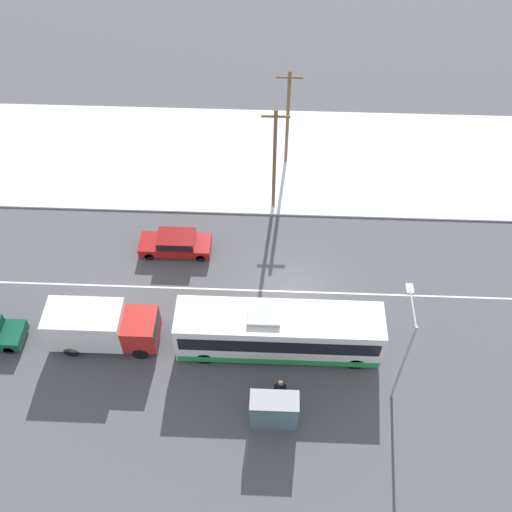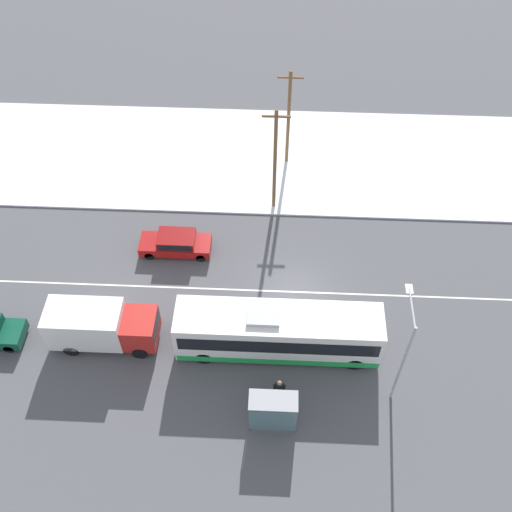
{
  "view_description": "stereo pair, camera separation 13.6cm",
  "coord_description": "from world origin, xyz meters",
  "px_view_note": "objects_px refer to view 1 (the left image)",
  "views": [
    {
      "loc": [
        -1.5,
        -22.66,
        30.25
      ],
      "look_at": [
        -2.49,
        1.66,
        1.4
      ],
      "focal_mm": 42.0,
      "sensor_mm": 36.0,
      "label": 1
    },
    {
      "loc": [
        -1.37,
        -22.66,
        30.25
      ],
      "look_at": [
        -2.49,
        1.66,
        1.4
      ],
      "focal_mm": 42.0,
      "sensor_mm": 36.0,
      "label": 2
    }
  ],
  "objects_px": {
    "bus_shelter": "(274,411)",
    "utility_pole_snowlot": "(288,117)",
    "streetlamp": "(405,345)",
    "utility_pole_roadside": "(274,160)",
    "city_bus": "(279,332)",
    "box_truck": "(100,326)",
    "pedestrian_at_stop": "(280,388)",
    "sedan_car": "(176,243)"
  },
  "relations": [
    {
      "from": "city_bus",
      "to": "utility_pole_roadside",
      "type": "relative_size",
      "value": 1.4
    },
    {
      "from": "pedestrian_at_stop",
      "to": "utility_pole_roadside",
      "type": "height_order",
      "value": "utility_pole_roadside"
    },
    {
      "from": "city_bus",
      "to": "sedan_car",
      "type": "distance_m",
      "value": 9.99
    },
    {
      "from": "streetlamp",
      "to": "utility_pole_roadside",
      "type": "xyz_separation_m",
      "value": [
        -6.87,
        13.91,
        -0.08
      ]
    },
    {
      "from": "streetlamp",
      "to": "utility_pole_snowlot",
      "type": "height_order",
      "value": "utility_pole_snowlot"
    },
    {
      "from": "bus_shelter",
      "to": "streetlamp",
      "type": "height_order",
      "value": "streetlamp"
    },
    {
      "from": "streetlamp",
      "to": "utility_pole_roadside",
      "type": "distance_m",
      "value": 15.51
    },
    {
      "from": "city_bus",
      "to": "streetlamp",
      "type": "distance_m",
      "value": 7.26
    },
    {
      "from": "utility_pole_roadside",
      "to": "sedan_car",
      "type": "bearing_deg",
      "value": -144.94
    },
    {
      "from": "bus_shelter",
      "to": "streetlamp",
      "type": "distance_m",
      "value": 7.49
    },
    {
      "from": "pedestrian_at_stop",
      "to": "sedan_car",
      "type": "bearing_deg",
      "value": 123.98
    },
    {
      "from": "utility_pole_roadside",
      "to": "utility_pole_snowlot",
      "type": "bearing_deg",
      "value": 80.14
    },
    {
      "from": "city_bus",
      "to": "utility_pole_roadside",
      "type": "height_order",
      "value": "utility_pole_roadside"
    },
    {
      "from": "sedan_car",
      "to": "bus_shelter",
      "type": "distance_m",
      "value": 13.81
    },
    {
      "from": "box_truck",
      "to": "utility_pole_roadside",
      "type": "relative_size",
      "value": 0.75
    },
    {
      "from": "utility_pole_roadside",
      "to": "box_truck",
      "type": "bearing_deg",
      "value": -129.8
    },
    {
      "from": "bus_shelter",
      "to": "pedestrian_at_stop",
      "type": "bearing_deg",
      "value": 79.49
    },
    {
      "from": "box_truck",
      "to": "utility_pole_roadside",
      "type": "bearing_deg",
      "value": 50.2
    },
    {
      "from": "bus_shelter",
      "to": "box_truck",
      "type": "bearing_deg",
      "value": 154.1
    },
    {
      "from": "box_truck",
      "to": "utility_pole_snowlot",
      "type": "relative_size",
      "value": 0.79
    },
    {
      "from": "streetlamp",
      "to": "utility_pole_snowlot",
      "type": "relative_size",
      "value": 0.88
    },
    {
      "from": "bus_shelter",
      "to": "utility_pole_snowlot",
      "type": "relative_size",
      "value": 0.32
    },
    {
      "from": "box_truck",
      "to": "pedestrian_at_stop",
      "type": "xyz_separation_m",
      "value": [
        10.35,
        -3.23,
        -0.46
      ]
    },
    {
      "from": "city_bus",
      "to": "box_truck",
      "type": "height_order",
      "value": "city_bus"
    },
    {
      "from": "pedestrian_at_stop",
      "to": "utility_pole_roadside",
      "type": "distance_m",
      "value": 15.19
    },
    {
      "from": "sedan_car",
      "to": "bus_shelter",
      "type": "bearing_deg",
      "value": 119.09
    },
    {
      "from": "city_bus",
      "to": "streetlamp",
      "type": "height_order",
      "value": "streetlamp"
    },
    {
      "from": "bus_shelter",
      "to": "utility_pole_snowlot",
      "type": "distance_m",
      "value": 21.49
    },
    {
      "from": "box_truck",
      "to": "pedestrian_at_stop",
      "type": "relative_size",
      "value": 3.43
    },
    {
      "from": "city_bus",
      "to": "bus_shelter",
      "type": "height_order",
      "value": "city_bus"
    },
    {
      "from": "bus_shelter",
      "to": "utility_pole_snowlot",
      "type": "height_order",
      "value": "utility_pole_snowlot"
    },
    {
      "from": "city_bus",
      "to": "pedestrian_at_stop",
      "type": "bearing_deg",
      "value": -87.48
    },
    {
      "from": "pedestrian_at_stop",
      "to": "streetlamp",
      "type": "bearing_deg",
      "value": 8.43
    },
    {
      "from": "city_bus",
      "to": "utility_pole_snowlot",
      "type": "height_order",
      "value": "utility_pole_snowlot"
    },
    {
      "from": "box_truck",
      "to": "sedan_car",
      "type": "bearing_deg",
      "value": 64.96
    },
    {
      "from": "box_truck",
      "to": "utility_pole_snowlot",
      "type": "bearing_deg",
      "value": 57.45
    },
    {
      "from": "city_bus",
      "to": "box_truck",
      "type": "xyz_separation_m",
      "value": [
        -10.21,
        0.04,
        -0.07
      ]
    },
    {
      "from": "box_truck",
      "to": "pedestrian_at_stop",
      "type": "bearing_deg",
      "value": -17.34
    },
    {
      "from": "sedan_car",
      "to": "pedestrian_at_stop",
      "type": "distance_m",
      "value": 12.54
    },
    {
      "from": "box_truck",
      "to": "utility_pole_roadside",
      "type": "xyz_separation_m",
      "value": [
        9.66,
        11.59,
        2.76
      ]
    },
    {
      "from": "city_bus",
      "to": "sedan_car",
      "type": "bearing_deg",
      "value": 133.62
    },
    {
      "from": "pedestrian_at_stop",
      "to": "utility_pole_roadside",
      "type": "bearing_deg",
      "value": 92.66
    }
  ]
}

